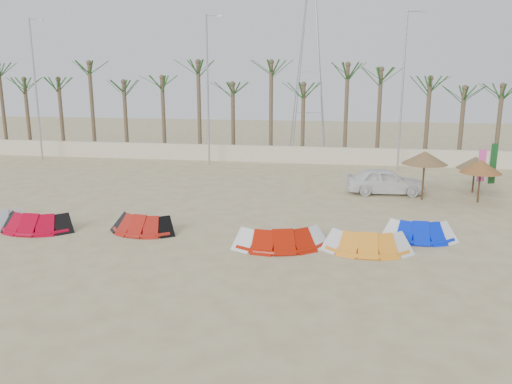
% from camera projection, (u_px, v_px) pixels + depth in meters
% --- Properties ---
extents(ground, '(120.00, 120.00, 0.00)m').
position_uv_depth(ground, '(229.00, 264.00, 18.14)').
color(ground, '#CCC08C').
rests_on(ground, ground).
extents(boundary_wall, '(60.00, 0.30, 1.30)m').
position_uv_depth(boundary_wall, '(290.00, 154.00, 39.12)').
color(boundary_wall, beige).
rests_on(boundary_wall, ground).
extents(palm_line, '(52.00, 4.00, 7.70)m').
position_uv_depth(palm_line, '(301.00, 79.00, 39.13)').
color(palm_line, brown).
rests_on(palm_line, ground).
extents(lamp_a, '(1.25, 0.14, 11.00)m').
position_uv_depth(lamp_a, '(36.00, 88.00, 39.27)').
color(lamp_a, '#A5A8AD').
rests_on(lamp_a, ground).
extents(lamp_b, '(1.25, 0.14, 11.00)m').
position_uv_depth(lamp_b, '(208.00, 88.00, 37.00)').
color(lamp_b, '#A5A8AD').
rests_on(lamp_b, ground).
extents(lamp_c, '(1.25, 0.14, 11.00)m').
position_uv_depth(lamp_c, '(403.00, 89.00, 34.73)').
color(lamp_c, '#A5A8AD').
rests_on(lamp_c, ground).
extents(pylon, '(3.00, 3.00, 14.00)m').
position_uv_depth(pylon, '(308.00, 152.00, 44.86)').
color(pylon, '#A5A8AD').
rests_on(pylon, ground).
extents(kite_red_left, '(3.36, 1.60, 0.90)m').
position_uv_depth(kite_red_left, '(39.00, 220.00, 22.13)').
color(kite_red_left, '#AC011C').
rests_on(kite_red_left, ground).
extents(kite_red_mid, '(3.07, 1.82, 0.90)m').
position_uv_depth(kite_red_mid, '(144.00, 222.00, 21.83)').
color(kite_red_mid, '#AB1B11').
rests_on(kite_red_mid, ground).
extents(kite_red_right, '(3.97, 2.41, 0.90)m').
position_uv_depth(kite_red_right, '(282.00, 235.00, 20.04)').
color(kite_red_right, '#AF1705').
rests_on(kite_red_right, ground).
extents(kite_orange, '(3.32, 1.56, 0.90)m').
position_uv_depth(kite_orange, '(367.00, 239.00, 19.52)').
color(kite_orange, orange).
rests_on(kite_orange, ground).
extents(kite_blue, '(2.96, 1.56, 0.90)m').
position_uv_depth(kite_blue, '(419.00, 229.00, 20.88)').
color(kite_blue, '#0323EF').
rests_on(kite_blue, ground).
extents(parasol_left, '(2.44, 2.44, 2.70)m').
position_uv_depth(parasol_left, '(425.00, 158.00, 26.95)').
color(parasol_left, '#4C331E').
rests_on(parasol_left, ground).
extents(parasol_mid, '(2.15, 2.15, 2.32)m').
position_uv_depth(parasol_mid, '(481.00, 167.00, 26.46)').
color(parasol_mid, '#4C331E').
rests_on(parasol_mid, ground).
extents(parasol_right, '(2.10, 2.10, 2.13)m').
position_uv_depth(parasol_right, '(475.00, 163.00, 28.80)').
color(parasol_right, '#4C331E').
rests_on(parasol_right, ground).
extents(flag_pink, '(0.45, 0.12, 2.81)m').
position_uv_depth(flag_pink, '(481.00, 167.00, 28.02)').
color(flag_pink, '#A5A8AD').
rests_on(flag_pink, ground).
extents(flag_green, '(0.44, 0.17, 3.36)m').
position_uv_depth(flag_green, '(493.00, 166.00, 26.61)').
color(flag_green, '#A5A8AD').
rests_on(flag_green, ground).
extents(car, '(4.53, 2.11, 1.50)m').
position_uv_depth(car, '(385.00, 181.00, 28.75)').
color(car, white).
rests_on(car, ground).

